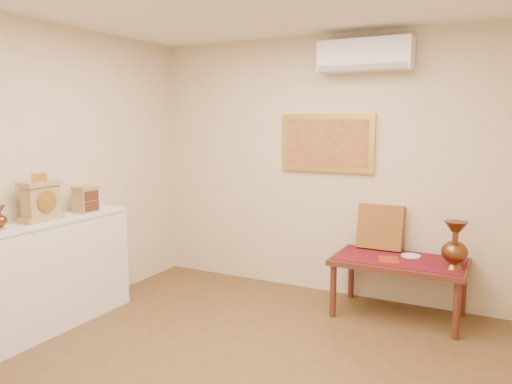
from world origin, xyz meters
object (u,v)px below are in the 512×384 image
Objects in this scene: low_table at (399,266)px; display_ledge at (31,280)px; wooden_chest at (86,199)px; mantel_clock at (41,201)px; brass_urn_tall at (455,240)px.

display_ledge is at bearing -144.90° from low_table.
wooden_chest is 0.20× the size of low_table.
mantel_clock is (0.01, 0.14, 0.66)m from display_ledge.
display_ledge is 0.68m from mantel_clock.
mantel_clock is at bearing 83.86° from display_ledge.
mantel_clock reaches higher than display_ledge.
display_ledge is 4.93× the size of mantel_clock.
low_table is (2.65, 1.26, -0.62)m from wooden_chest.
mantel_clock is 0.49m from wooden_chest.
mantel_clock reaches higher than low_table.
brass_urn_tall is 0.25× the size of display_ledge.
low_table is at bearing 35.10° from display_ledge.
display_ledge reaches higher than low_table.
brass_urn_tall reaches higher than display_ledge.
display_ledge is 0.87m from wooden_chest.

